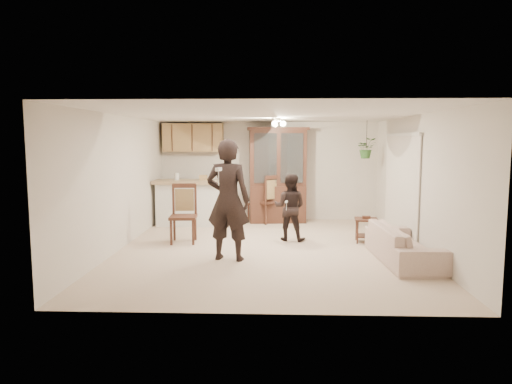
{
  "coord_description": "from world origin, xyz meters",
  "views": [
    {
      "loc": [
        0.1,
        -8.42,
        2.04
      ],
      "look_at": [
        -0.22,
        0.4,
        1.03
      ],
      "focal_mm": 32.0,
      "sensor_mm": 36.0,
      "label": 1
    }
  ],
  "objects_px": {
    "sofa": "(404,240)",
    "child": "(290,208)",
    "side_table": "(366,230)",
    "chair_hutch_right": "(267,209)",
    "adult": "(228,208)",
    "chair_bar": "(183,226)",
    "china_hutch": "(277,176)",
    "chair_hutch_left": "(259,210)"
  },
  "relations": [
    {
      "from": "child",
      "to": "chair_hutch_left",
      "type": "xyz_separation_m",
      "value": [
        -0.69,
        2.1,
        -0.38
      ]
    },
    {
      "from": "sofa",
      "to": "china_hutch",
      "type": "height_order",
      "value": "china_hutch"
    },
    {
      "from": "side_table",
      "to": "chair_hutch_right",
      "type": "bearing_deg",
      "value": 133.26
    },
    {
      "from": "china_hutch",
      "to": "side_table",
      "type": "distance_m",
      "value": 2.99
    },
    {
      "from": "side_table",
      "to": "chair_hutch_right",
      "type": "xyz_separation_m",
      "value": [
        -2.0,
        2.13,
        0.09
      ]
    },
    {
      "from": "chair_bar",
      "to": "chair_hutch_right",
      "type": "height_order",
      "value": "chair_hutch_right"
    },
    {
      "from": "adult",
      "to": "child",
      "type": "distance_m",
      "value": 1.93
    },
    {
      "from": "adult",
      "to": "chair_hutch_right",
      "type": "distance_m",
      "value": 3.65
    },
    {
      "from": "child",
      "to": "side_table",
      "type": "distance_m",
      "value": 1.59
    },
    {
      "from": "china_hutch",
      "to": "side_table",
      "type": "bearing_deg",
      "value": -56.99
    },
    {
      "from": "sofa",
      "to": "adult",
      "type": "xyz_separation_m",
      "value": [
        -2.96,
        0.0,
        0.53
      ]
    },
    {
      "from": "adult",
      "to": "side_table",
      "type": "relative_size",
      "value": 3.36
    },
    {
      "from": "chair_hutch_left",
      "to": "chair_hutch_right",
      "type": "distance_m",
      "value": 0.24
    },
    {
      "from": "chair_hutch_left",
      "to": "side_table",
      "type": "bearing_deg",
      "value": -19.53
    },
    {
      "from": "sofa",
      "to": "child",
      "type": "distance_m",
      "value": 2.45
    },
    {
      "from": "chair_hutch_left",
      "to": "china_hutch",
      "type": "bearing_deg",
      "value": 26.82
    },
    {
      "from": "sofa",
      "to": "chair_hutch_right",
      "type": "bearing_deg",
      "value": 30.87
    },
    {
      "from": "sofa",
      "to": "china_hutch",
      "type": "relative_size",
      "value": 0.8
    },
    {
      "from": "adult",
      "to": "chair_bar",
      "type": "relative_size",
      "value": 1.54
    },
    {
      "from": "child",
      "to": "chair_hutch_right",
      "type": "height_order",
      "value": "child"
    },
    {
      "from": "adult",
      "to": "chair_hutch_left",
      "type": "bearing_deg",
      "value": -84.42
    },
    {
      "from": "child",
      "to": "china_hutch",
      "type": "height_order",
      "value": "china_hutch"
    },
    {
      "from": "child",
      "to": "china_hutch",
      "type": "bearing_deg",
      "value": -69.74
    },
    {
      "from": "sofa",
      "to": "child",
      "type": "xyz_separation_m",
      "value": [
        -1.86,
        1.57,
        0.31
      ]
    },
    {
      "from": "side_table",
      "to": "chair_hutch_left",
      "type": "height_order",
      "value": "chair_hutch_left"
    },
    {
      "from": "adult",
      "to": "china_hutch",
      "type": "distance_m",
      "value": 3.78
    },
    {
      "from": "child",
      "to": "chair_hutch_right",
      "type": "xyz_separation_m",
      "value": [
        -0.48,
        1.98,
        -0.34
      ]
    },
    {
      "from": "child",
      "to": "sofa",
      "type": "bearing_deg",
      "value": 153.89
    },
    {
      "from": "child",
      "to": "chair_hutch_right",
      "type": "bearing_deg",
      "value": -62.39
    },
    {
      "from": "china_hutch",
      "to": "chair_hutch_left",
      "type": "distance_m",
      "value": 0.98
    },
    {
      "from": "china_hutch",
      "to": "child",
      "type": "bearing_deg",
      "value": -88.73
    },
    {
      "from": "adult",
      "to": "side_table",
      "type": "bearing_deg",
      "value": -139.51
    },
    {
      "from": "china_hutch",
      "to": "chair_hutch_right",
      "type": "bearing_deg",
      "value": -159.28
    },
    {
      "from": "side_table",
      "to": "chair_hutch_right",
      "type": "distance_m",
      "value": 2.92
    },
    {
      "from": "sofa",
      "to": "side_table",
      "type": "height_order",
      "value": "sofa"
    },
    {
      "from": "china_hutch",
      "to": "chair_hutch_left",
      "type": "bearing_deg",
      "value": 176.12
    },
    {
      "from": "side_table",
      "to": "chair_hutch_right",
      "type": "height_order",
      "value": "chair_hutch_right"
    },
    {
      "from": "sofa",
      "to": "chair_hutch_right",
      "type": "distance_m",
      "value": 4.26
    },
    {
      "from": "child",
      "to": "adult",
      "type": "bearing_deg",
      "value": 68.92
    },
    {
      "from": "child",
      "to": "side_table",
      "type": "height_order",
      "value": "child"
    },
    {
      "from": "chair_hutch_right",
      "to": "child",
      "type": "bearing_deg",
      "value": 65.25
    },
    {
      "from": "side_table",
      "to": "chair_bar",
      "type": "relative_size",
      "value": 0.46
    }
  ]
}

